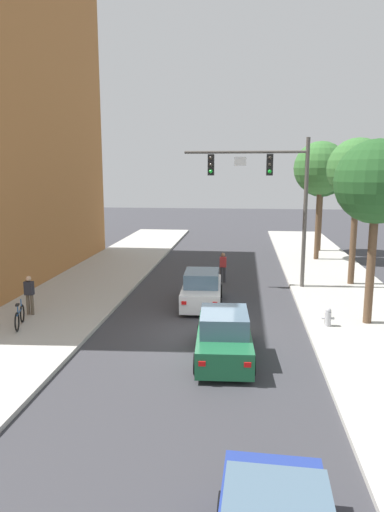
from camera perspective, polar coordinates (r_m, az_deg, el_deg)
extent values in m
plane|color=#38383D|center=(17.49, 1.00, -9.67)|extent=(120.00, 120.00, 0.00)
cube|color=#B2AFA8|center=(19.16, -18.96, -8.20)|extent=(5.00, 60.00, 0.15)
cube|color=#B2AFA8|center=(18.09, 22.26, -9.53)|extent=(5.00, 60.00, 0.15)
cylinder|color=#514C47|center=(23.96, 13.78, 5.07)|extent=(0.20, 0.20, 7.50)
cylinder|color=#514C47|center=(23.69, 6.60, 12.62)|extent=(6.10, 0.14, 0.14)
cube|color=black|center=(23.71, 9.57, 11.04)|extent=(0.32, 0.28, 1.05)
sphere|color=#2D2823|center=(23.56, 9.61, 11.84)|extent=(0.18, 0.18, 0.18)
sphere|color=#2D2823|center=(23.56, 9.59, 11.04)|extent=(0.18, 0.18, 0.18)
sphere|color=green|center=(23.56, 9.56, 10.24)|extent=(0.18, 0.18, 0.18)
cube|color=black|center=(23.73, 2.36, 11.17)|extent=(0.32, 0.28, 1.05)
sphere|color=#2D2823|center=(23.59, 2.34, 11.98)|extent=(0.18, 0.18, 0.18)
sphere|color=#2D2823|center=(23.59, 2.33, 11.17)|extent=(0.18, 0.18, 0.18)
sphere|color=green|center=(23.58, 2.33, 10.37)|extent=(0.18, 0.18, 0.18)
cube|color=white|center=(23.66, 5.97, 11.55)|extent=(0.60, 0.03, 0.44)
cube|color=silver|center=(21.08, 1.22, -4.57)|extent=(1.88, 4.27, 0.80)
cube|color=slate|center=(20.76, 1.21, -2.75)|extent=(1.58, 2.06, 0.64)
cylinder|color=black|center=(22.44, -0.68, -4.27)|extent=(0.25, 0.65, 0.64)
cylinder|color=black|center=(22.38, 3.45, -4.33)|extent=(0.25, 0.65, 0.64)
cylinder|color=black|center=(19.94, -1.29, -6.15)|extent=(0.25, 0.65, 0.64)
cylinder|color=black|center=(19.87, 3.38, -6.23)|extent=(0.25, 0.65, 0.64)
cube|color=red|center=(19.05, -1.00, -5.82)|extent=(0.20, 0.05, 0.14)
cube|color=red|center=(18.98, 2.85, -5.89)|extent=(0.20, 0.05, 0.14)
cube|color=#1E663D|center=(15.31, 3.95, -10.43)|extent=(1.92, 4.29, 0.80)
cube|color=slate|center=(14.93, 4.00, -8.05)|extent=(1.61, 2.08, 0.64)
cylinder|color=black|center=(16.63, 1.07, -9.58)|extent=(0.25, 0.65, 0.64)
cylinder|color=black|center=(16.65, 6.72, -9.62)|extent=(0.25, 0.65, 0.64)
cylinder|color=black|center=(14.21, 0.65, -13.16)|extent=(0.25, 0.65, 0.64)
cylinder|color=black|center=(14.23, 7.34, -13.21)|extent=(0.25, 0.65, 0.64)
cube|color=red|center=(13.31, 1.24, -13.16)|extent=(0.20, 0.05, 0.14)
cube|color=red|center=(13.33, 6.87, -13.20)|extent=(0.20, 0.05, 0.14)
cylinder|color=black|center=(8.95, 4.04, -28.99)|extent=(0.24, 0.65, 0.64)
cylinder|color=brown|center=(20.37, -19.58, -5.67)|extent=(0.14, 0.14, 0.85)
cylinder|color=brown|center=(20.29, -19.12, -5.70)|extent=(0.14, 0.14, 0.85)
cube|color=#26262D|center=(20.15, -19.47, -3.76)|extent=(0.36, 0.22, 0.56)
sphere|color=tan|center=(20.06, -19.54, -2.65)|extent=(0.22, 0.22, 0.22)
cylinder|color=#333338|center=(25.42, 3.63, -2.30)|extent=(0.14, 0.14, 0.85)
cylinder|color=#333338|center=(25.41, 4.04, -2.31)|extent=(0.14, 0.14, 0.85)
cube|color=#B72D2D|center=(25.27, 3.86, -0.74)|extent=(0.36, 0.22, 0.56)
sphere|color=#9E7051|center=(25.20, 3.87, 0.15)|extent=(0.22, 0.22, 0.22)
torus|color=black|center=(19.43, -20.21, -6.68)|extent=(0.26, 0.71, 0.72)
torus|color=black|center=(18.45, -20.79, -7.62)|extent=(0.26, 0.71, 0.72)
cylinder|color=#194C8C|center=(18.87, -20.53, -6.50)|extent=(0.31, 0.92, 0.05)
cylinder|color=#194C8C|center=(18.58, -20.72, -6.20)|extent=(0.04, 0.04, 0.35)
cylinder|color=#194C8C|center=(19.22, -20.35, -5.57)|extent=(0.04, 0.04, 0.40)
cube|color=black|center=(18.53, -20.75, -5.66)|extent=(0.18, 0.26, 0.06)
cylinder|color=#B2B2B7|center=(18.62, 16.42, -7.46)|extent=(0.24, 0.24, 0.55)
sphere|color=#B2B2B7|center=(18.52, 16.47, -6.48)|extent=(0.22, 0.22, 0.22)
cylinder|color=#B2B2B7|center=(18.58, 15.87, -7.38)|extent=(0.12, 0.09, 0.09)
cylinder|color=#B2B2B7|center=(18.64, 16.97, -7.38)|extent=(0.12, 0.09, 0.09)
cylinder|color=brown|center=(19.06, 21.18, -1.51)|extent=(0.32, 0.32, 4.30)
sphere|color=#235123|center=(18.70, 21.85, 8.52)|extent=(3.15, 3.15, 3.15)
cylinder|color=brown|center=(25.49, 19.29, 2.06)|extent=(0.32, 0.32, 4.83)
sphere|color=#387033|center=(25.26, 19.78, 10.10)|extent=(3.10, 3.10, 3.10)
cylinder|color=brown|center=(32.12, 15.25, 3.83)|extent=(0.32, 0.32, 4.76)
sphere|color=#387033|center=(31.93, 15.57, 10.41)|extent=(3.48, 3.48, 3.48)
cylinder|color=brown|center=(35.71, 15.47, 4.18)|extent=(0.32, 0.32, 4.44)
sphere|color=#235123|center=(35.53, 15.75, 9.88)|extent=(3.54, 3.54, 3.54)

